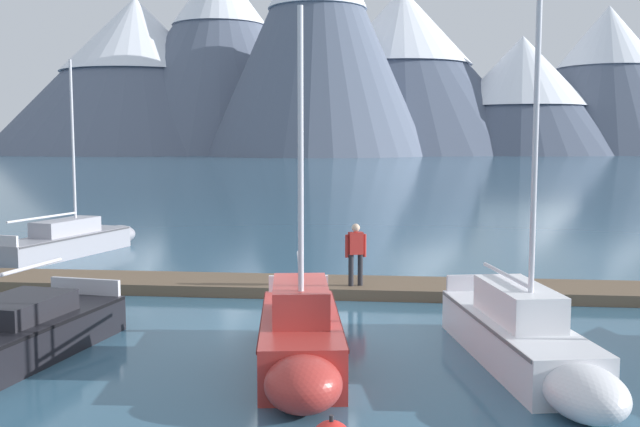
{
  "coord_description": "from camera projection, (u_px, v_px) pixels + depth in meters",
  "views": [
    {
      "loc": [
        1.53,
        -15.77,
        4.22
      ],
      "look_at": [
        0.0,
        6.0,
        2.0
      ],
      "focal_mm": 40.5,
      "sensor_mm": 36.0,
      "label": 1
    }
  ],
  "objects": [
    {
      "name": "person_on_dock",
      "position": [
        356.0,
        251.0,
        19.42
      ],
      "size": [
        0.57,
        0.32,
        1.69
      ],
      "color": "#232328",
      "rests_on": "dock"
    },
    {
      "name": "mountain_north_horn",
      "position": [
        607.0,
        77.0,
        225.35
      ],
      "size": [
        70.69,
        70.69,
        45.87
      ],
      "color": "slate",
      "rests_on": "ground"
    },
    {
      "name": "sailboat_mid_dock_port",
      "position": [
        301.0,
        337.0,
        13.23
      ],
      "size": [
        1.98,
        5.55,
        6.49
      ],
      "color": "#B2332D",
      "rests_on": "ground"
    },
    {
      "name": "sailboat_nearest_berth",
      "position": [
        72.0,
        240.0,
        26.66
      ],
      "size": [
        3.26,
        7.21,
        7.15
      ],
      "color": "#93939E",
      "rests_on": "ground"
    },
    {
      "name": "mountain_rear_spur",
      "position": [
        522.0,
        91.0,
        217.72
      ],
      "size": [
        63.41,
        63.41,
        35.45
      ],
      "color": "#4C566B",
      "rests_on": "ground"
    },
    {
      "name": "sailboat_mid_dock_starboard",
      "position": [
        525.0,
        338.0,
        13.28
      ],
      "size": [
        2.35,
        6.53,
        7.78
      ],
      "color": "silver",
      "rests_on": "ground"
    },
    {
      "name": "ground_plane",
      "position": [
        301.0,
        329.0,
        16.19
      ],
      "size": [
        700.0,
        700.0,
        0.0
      ],
      "primitive_type": "plane",
      "color": "#335B75"
    },
    {
      "name": "mountain_central_massif",
      "position": [
        220.0,
        55.0,
        232.44
      ],
      "size": [
        86.32,
        86.32,
        61.44
      ],
      "color": "slate",
      "rests_on": "ground"
    },
    {
      "name": "sailboat_second_berth",
      "position": [
        8.0,
        336.0,
        13.74
      ],
      "size": [
        2.76,
        5.79,
        9.17
      ],
      "color": "black",
      "rests_on": "ground"
    },
    {
      "name": "mountain_east_summit",
      "position": [
        402.0,
        67.0,
        229.14
      ],
      "size": [
        90.71,
        90.71,
        51.89
      ],
      "color": "#4C566B",
      "rests_on": "ground"
    },
    {
      "name": "mountain_shoulder_ridge",
      "position": [
        318.0,
        24.0,
        197.27
      ],
      "size": [
        61.44,
        61.44,
        68.9
      ],
      "color": "slate",
      "rests_on": "ground"
    },
    {
      "name": "dock",
      "position": [
        315.0,
        287.0,
        20.14
      ],
      "size": [
        24.83,
        3.11,
        0.3
      ],
      "color": "brown",
      "rests_on": "ground"
    },
    {
      "name": "mountain_west_summit",
      "position": [
        136.0,
        72.0,
        231.05
      ],
      "size": [
        94.53,
        94.53,
        49.39
      ],
      "color": "slate",
      "rests_on": "ground"
    }
  ]
}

